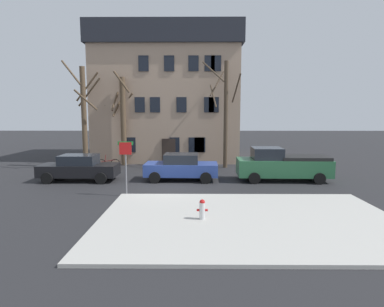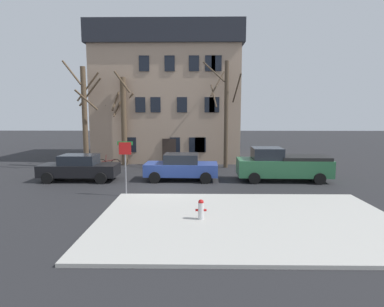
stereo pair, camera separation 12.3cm
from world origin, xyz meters
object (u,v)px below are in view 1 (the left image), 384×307
Objects in this scene: fire_hydrant at (202,209)px; street_sign_pole at (126,158)px; car_blue_sedan at (181,167)px; building_main at (168,95)px; pickup_truck_green at (282,165)px; car_black_sedan at (79,168)px; tree_bare_mid at (123,118)px; bicycle_leaning at (108,164)px; tree_bare_near at (84,114)px; tree_bare_far at (225,111)px.

street_sign_pole is at bearing 134.17° from fire_hydrant.
building_main is at bearing 98.73° from car_blue_sedan.
street_sign_pole is (-8.76, -3.74, 0.93)m from pickup_truck_green.
car_black_sedan is 12.42m from pickup_truck_green.
car_black_sedan is at bearing 134.89° from fire_hydrant.
tree_bare_mid reaches higher than bicycle_leaning.
street_sign_pole is at bearing -44.37° from car_black_sedan.
tree_bare_near reaches higher than tree_bare_mid.
tree_bare_near is 1.42× the size of pickup_truck_green.
bicycle_leaning is at bearing 111.13° from street_sign_pole.
street_sign_pole is 8.73m from bicycle_leaning.
bicycle_leaning is (-6.79, 11.81, -0.15)m from fire_hydrant.
building_main reaches higher than pickup_truck_green.
fire_hydrant is at bearing -99.20° from tree_bare_far.
tree_bare_near reaches higher than fire_hydrant.
car_black_sedan is 2.67× the size of bicycle_leaning.
tree_bare_near is 9.36m from car_blue_sedan.
fire_hydrant is (1.11, -7.61, -0.31)m from car_blue_sedan.
car_blue_sedan is at bearing -36.50° from bicycle_leaning.
pickup_truck_green is (12.42, 0.17, 0.18)m from car_black_sedan.
car_blue_sedan is 5.89× the size of fire_hydrant.
tree_bare_near is at bearing 104.47° from car_black_sedan.
fire_hydrant is 0.28× the size of street_sign_pole.
fire_hydrant is (7.35, -7.37, -0.29)m from car_black_sedan.
building_main is 2.72× the size of car_black_sedan.
fire_hydrant is at bearing -81.72° from car_blue_sedan.
tree_bare_far reaches higher than car_black_sedan.
street_sign_pole is at bearing -76.69° from tree_bare_mid.
street_sign_pole is (-3.69, 3.80, 1.40)m from fire_hydrant.
tree_bare_near reaches higher than pickup_truck_green.
tree_bare_mid is 2.68× the size of street_sign_pole.
fire_hydrant is (2.73, -18.19, -5.27)m from building_main.
car_black_sedan is 1.70× the size of street_sign_pole.
building_main is 9.30m from bicycle_leaning.
tree_bare_far reaches higher than car_blue_sedan.
pickup_truck_green is 12.62m from bicycle_leaning.
bicycle_leaning is at bearing -11.87° from tree_bare_near.
tree_bare_near reaches higher than car_black_sedan.
street_sign_pole reaches higher than car_black_sedan.
building_main is at bearing 66.89° from car_black_sedan.
car_blue_sedan is (4.86, -5.83, -2.96)m from tree_bare_mid.
car_blue_sedan reaches higher than car_black_sedan.
car_black_sedan is at bearing -97.17° from bicycle_leaning.
car_black_sedan is at bearing -102.77° from tree_bare_mid.
tree_bare_far is 11.13m from car_black_sedan.
tree_bare_near is 15.34m from fire_hydrant.
tree_bare_far is 2.92× the size of street_sign_pole.
bicycle_leaning is (-11.86, 4.27, -0.62)m from pickup_truck_green.
car_blue_sedan is at bearing 98.28° from fire_hydrant.
building_main is 1.59× the size of tree_bare_near.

